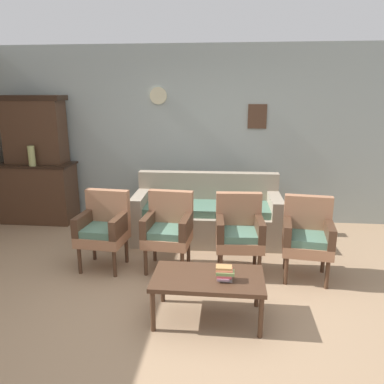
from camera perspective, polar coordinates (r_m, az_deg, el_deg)
ground_plane at (r=3.88m, az=-2.66°, el=-16.53°), size 7.68×7.68×0.00m
wall_back_with_decor at (r=5.95m, az=0.89°, el=8.53°), size 6.40×0.09×2.70m
side_cabinet at (r=6.47m, az=-22.08°, el=-0.04°), size 1.16×0.55×0.93m
cabinet_upper_hutch at (r=6.37m, az=-22.63°, el=8.72°), size 0.99×0.38×1.03m
vase_on_cabinet at (r=6.16m, az=-23.00°, el=5.02°), size 0.10×0.10×0.30m
floral_couch at (r=5.30m, az=2.27°, el=-3.71°), size 2.01×0.84×0.90m
armchair_by_doorway at (r=4.54m, az=-13.15°, el=-5.06°), size 0.56×0.53×0.90m
armchair_near_couch_end at (r=4.39m, az=-3.59°, el=-5.36°), size 0.56×0.53×0.90m
armchair_row_middle at (r=4.33m, az=7.10°, el=-5.74°), size 0.55×0.52×0.90m
armchair_near_cabinet at (r=4.37m, az=16.97°, el=-6.14°), size 0.57×0.55×0.90m
coffee_table at (r=3.49m, az=2.43°, el=-13.22°), size 1.00×0.56×0.42m
book_stack_on_table at (r=3.39m, az=4.91°, el=-12.12°), size 0.16×0.13×0.13m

